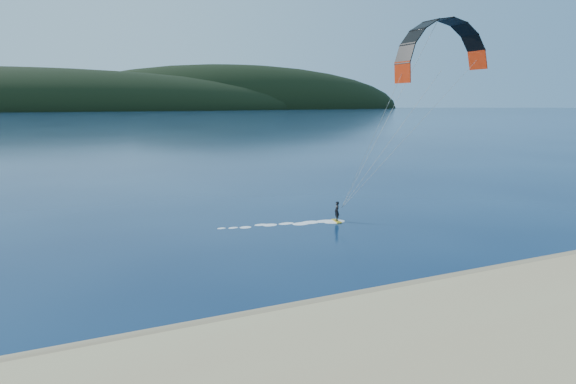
{
  "coord_description": "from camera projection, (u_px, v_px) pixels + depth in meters",
  "views": [
    {
      "loc": [
        -9.04,
        -15.83,
        10.15
      ],
      "look_at": [
        2.86,
        10.0,
        5.0
      ],
      "focal_mm": 30.84,
      "sensor_mm": 36.0,
      "label": 1
    }
  ],
  "objects": [
    {
      "name": "ground",
      "position": [
        328.0,
        361.0,
        19.68
      ],
      "size": [
        1800.0,
        1800.0,
        0.0
      ],
      "primitive_type": "plane",
      "color": "#071736",
      "rests_on": "ground"
    },
    {
      "name": "kitesurfer_near",
      "position": [
        437.0,
        75.0,
        40.72
      ],
      "size": [
        22.76,
        6.35,
        15.59
      ],
      "color": "gold",
      "rests_on": "ground"
    },
    {
      "name": "wet_sand",
      "position": [
        282.0,
        316.0,
        23.69
      ],
      "size": [
        220.0,
        2.5,
        0.1
      ],
      "color": "olive",
      "rests_on": "ground"
    },
    {
      "name": "headland",
      "position": [
        65.0,
        110.0,
        685.97
      ],
      "size": [
        1200.0,
        310.0,
        140.0
      ],
      "color": "black",
      "rests_on": "ground"
    }
  ]
}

